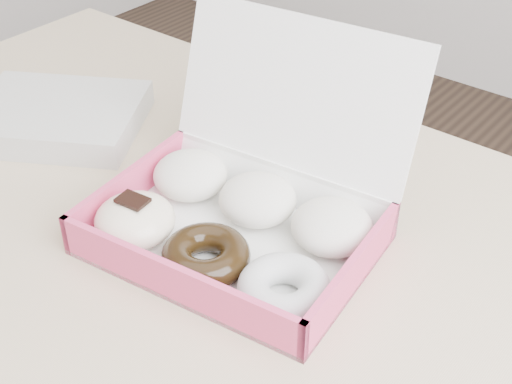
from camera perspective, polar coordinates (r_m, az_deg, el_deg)
The scene contains 3 objects.
table at distance 0.89m, azimuth -6.88°, elevation -6.79°, with size 1.20×0.80×0.75m.
donut_box at distance 0.80m, azimuth -1.35°, elevation -1.55°, with size 0.33×0.31×0.22m.
newspapers at distance 1.05m, azimuth -15.65°, elevation 5.83°, with size 0.23×0.19×0.04m, color silver.
Camera 1 is at (0.49, -0.44, 1.27)m, focal length 50.00 mm.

